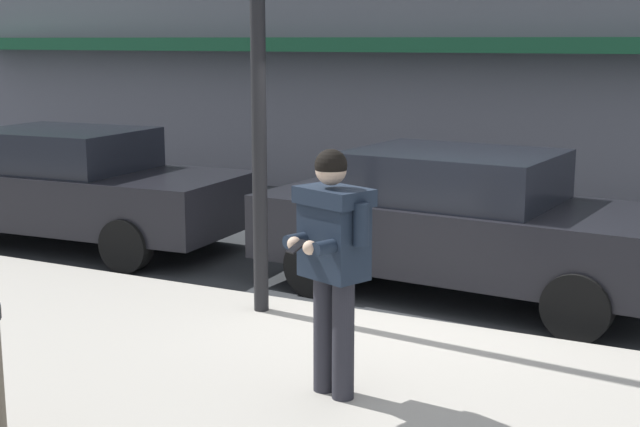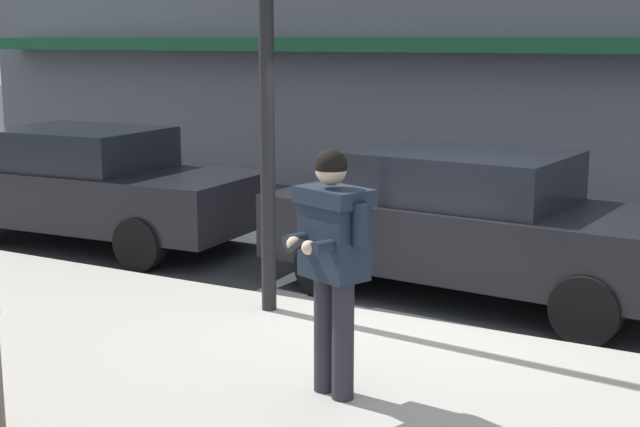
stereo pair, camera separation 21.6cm
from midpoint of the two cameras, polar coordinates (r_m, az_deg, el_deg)
name	(u,v)px [view 1 (the left image)]	position (r m, az deg, el deg)	size (l,w,h in m)	color
ground_plane	(423,326)	(8.61, 5.88, -7.17)	(80.00, 80.00, 0.00)	#2B2D30
curb_paint_line	(528,340)	(8.37, 12.46, -7.90)	(28.00, 0.12, 0.01)	silver
parked_sedan_near	(73,187)	(12.12, -16.01, 1.65)	(4.60, 2.12, 1.54)	black
parked_sedan_mid	(466,223)	(9.48, 8.67, -0.58)	(4.62, 2.17, 1.54)	black
man_texting_on_phone	(333,246)	(6.29, -0.17, -2.11)	(0.62, 0.65, 1.81)	#23232B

